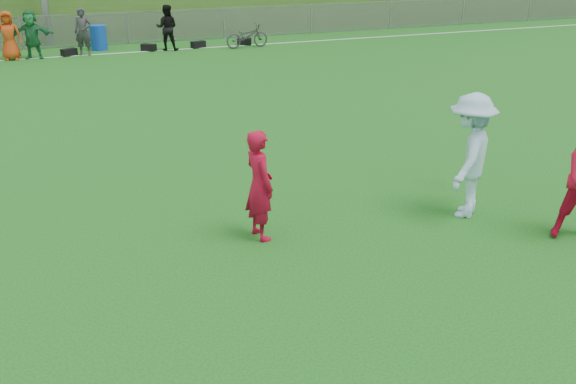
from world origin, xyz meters
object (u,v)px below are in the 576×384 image
player_red_left (259,185)px  frisbee (472,121)px  player_blue (469,156)px  bicycle (247,36)px  recycling_bin (99,38)px

player_red_left → frisbee: player_red_left is taller
player_red_left → frisbee: size_ratio=6.07×
player_red_left → player_blue: size_ratio=0.84×
player_red_left → bicycle: 16.84m
player_blue → bicycle: bearing=-138.1°
player_red_left → recycling_bin: (-0.60, 17.65, -0.37)m
player_red_left → recycling_bin: 17.67m
frisbee → bicycle: size_ratio=0.16×
frisbee → recycling_bin: (-4.62, 17.14, -0.80)m
player_red_left → player_blue: player_blue is taller
player_red_left → frisbee: 4.08m
bicycle → frisbee: bearing=171.7°
player_red_left → bicycle: size_ratio=0.97×
recycling_bin → bicycle: size_ratio=0.54×
player_blue → frisbee: player_blue is taller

